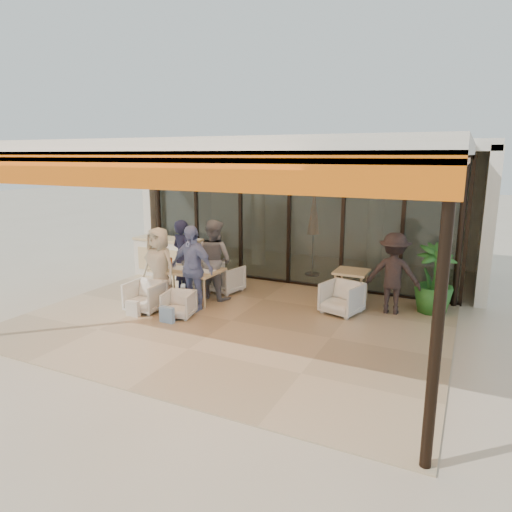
{
  "coord_description": "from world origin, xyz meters",
  "views": [
    {
      "loc": [
        4.1,
        -7.41,
        3.2
      ],
      "look_at": [
        0.1,
        0.9,
        1.15
      ],
      "focal_mm": 32.0,
      "sensor_mm": 36.0,
      "label": 1
    }
  ],
  "objects_px": {
    "diner_cream": "(159,266)",
    "potted_palm": "(434,279)",
    "side_table": "(351,275)",
    "chair_far_right": "(225,277)",
    "dining_table": "(187,271)",
    "chair_far_left": "(196,275)",
    "diner_grey": "(214,259)",
    "side_chair": "(342,297)",
    "chair_near_left": "(145,295)",
    "standing_woman": "(393,274)",
    "chair_near_right": "(179,303)",
    "host_counter": "(168,257)",
    "diner_navy": "(183,257)",
    "diner_periwinkle": "(192,268)"
  },
  "relations": [
    {
      "from": "potted_palm",
      "to": "dining_table",
      "type": "bearing_deg",
      "value": -162.99
    },
    {
      "from": "host_counter",
      "to": "chair_far_left",
      "type": "bearing_deg",
      "value": -26.39
    },
    {
      "from": "chair_near_left",
      "to": "diner_navy",
      "type": "height_order",
      "value": "diner_navy"
    },
    {
      "from": "chair_far_right",
      "to": "side_chair",
      "type": "bearing_deg",
      "value": -174.42
    },
    {
      "from": "diner_grey",
      "to": "side_chair",
      "type": "bearing_deg",
      "value": -163.96
    },
    {
      "from": "chair_near_right",
      "to": "diner_navy",
      "type": "bearing_deg",
      "value": 108.31
    },
    {
      "from": "diner_cream",
      "to": "potted_palm",
      "type": "distance_m",
      "value": 5.75
    },
    {
      "from": "chair_far_left",
      "to": "diner_periwinkle",
      "type": "bearing_deg",
      "value": 115.99
    },
    {
      "from": "chair_near_right",
      "to": "side_table",
      "type": "xyz_separation_m",
      "value": [
        2.89,
        2.36,
        0.34
      ]
    },
    {
      "from": "diner_cream",
      "to": "chair_near_left",
      "type": "bearing_deg",
      "value": -85.77
    },
    {
      "from": "chair_far_right",
      "to": "diner_grey",
      "type": "xyz_separation_m",
      "value": [
        0.0,
        -0.5,
        0.54
      ]
    },
    {
      "from": "chair_far_left",
      "to": "diner_grey",
      "type": "relative_size",
      "value": 0.36
    },
    {
      "from": "chair_near_left",
      "to": "side_table",
      "type": "distance_m",
      "value": 4.42
    },
    {
      "from": "diner_cream",
      "to": "side_table",
      "type": "bearing_deg",
      "value": 30.73
    },
    {
      "from": "diner_navy",
      "to": "standing_woman",
      "type": "relative_size",
      "value": 1.04
    },
    {
      "from": "chair_far_left",
      "to": "side_chair",
      "type": "relative_size",
      "value": 0.88
    },
    {
      "from": "host_counter",
      "to": "chair_far_right",
      "type": "height_order",
      "value": "host_counter"
    },
    {
      "from": "chair_far_right",
      "to": "dining_table",
      "type": "bearing_deg",
      "value": 76.93
    },
    {
      "from": "dining_table",
      "to": "chair_far_left",
      "type": "distance_m",
      "value": 1.09
    },
    {
      "from": "chair_far_left",
      "to": "diner_grey",
      "type": "height_order",
      "value": "diner_grey"
    },
    {
      "from": "host_counter",
      "to": "chair_near_right",
      "type": "xyz_separation_m",
      "value": [
        2.11,
        -2.53,
        -0.24
      ]
    },
    {
      "from": "side_chair",
      "to": "diner_cream",
      "type": "bearing_deg",
      "value": -148.11
    },
    {
      "from": "diner_cream",
      "to": "standing_woman",
      "type": "height_order",
      "value": "diner_cream"
    },
    {
      "from": "diner_grey",
      "to": "chair_near_left",
      "type": "bearing_deg",
      "value": 70.95
    },
    {
      "from": "host_counter",
      "to": "side_chair",
      "type": "bearing_deg",
      "value": -10.46
    },
    {
      "from": "chair_far_left",
      "to": "side_table",
      "type": "height_order",
      "value": "side_table"
    },
    {
      "from": "chair_far_left",
      "to": "standing_woman",
      "type": "bearing_deg",
      "value": 177.31
    },
    {
      "from": "dining_table",
      "to": "side_chair",
      "type": "height_order",
      "value": "dining_table"
    },
    {
      "from": "dining_table",
      "to": "chair_near_left",
      "type": "relative_size",
      "value": 2.12
    },
    {
      "from": "side_chair",
      "to": "chair_far_right",
      "type": "bearing_deg",
      "value": -170.43
    },
    {
      "from": "chair_far_left",
      "to": "side_chair",
      "type": "height_order",
      "value": "side_chair"
    },
    {
      "from": "diner_cream",
      "to": "side_table",
      "type": "xyz_separation_m",
      "value": [
        3.73,
        1.86,
        -0.21
      ]
    },
    {
      "from": "chair_far_left",
      "to": "side_table",
      "type": "distance_m",
      "value": 3.77
    },
    {
      "from": "chair_far_left",
      "to": "side_chair",
      "type": "bearing_deg",
      "value": 170.56
    },
    {
      "from": "chair_far_left",
      "to": "side_chair",
      "type": "xyz_separation_m",
      "value": [
        3.73,
        -0.29,
        0.04
      ]
    },
    {
      "from": "chair_far_right",
      "to": "side_chair",
      "type": "relative_size",
      "value": 0.99
    },
    {
      "from": "chair_near_right",
      "to": "side_chair",
      "type": "bearing_deg",
      "value": 16.46
    },
    {
      "from": "diner_navy",
      "to": "side_chair",
      "type": "relative_size",
      "value": 2.38
    },
    {
      "from": "diner_periwinkle",
      "to": "side_chair",
      "type": "relative_size",
      "value": 2.45
    },
    {
      "from": "chair_far_left",
      "to": "chair_near_left",
      "type": "distance_m",
      "value": 1.9
    },
    {
      "from": "chair_near_left",
      "to": "diner_grey",
      "type": "xyz_separation_m",
      "value": [
        0.84,
        1.4,
        0.55
      ]
    },
    {
      "from": "diner_periwinkle",
      "to": "chair_far_right",
      "type": "bearing_deg",
      "value": 96.76
    },
    {
      "from": "standing_woman",
      "to": "potted_palm",
      "type": "relative_size",
      "value": 1.17
    },
    {
      "from": "dining_table",
      "to": "side_chair",
      "type": "bearing_deg",
      "value": 11.13
    },
    {
      "from": "dining_table",
      "to": "standing_woman",
      "type": "height_order",
      "value": "standing_woman"
    },
    {
      "from": "side_table",
      "to": "dining_table",
      "type": "bearing_deg",
      "value": -157.08
    },
    {
      "from": "chair_far_right",
      "to": "diner_periwinkle",
      "type": "relative_size",
      "value": 0.4
    },
    {
      "from": "side_table",
      "to": "potted_palm",
      "type": "xyz_separation_m",
      "value": [
        1.67,
        0.12,
        0.08
      ]
    },
    {
      "from": "chair_far_right",
      "to": "chair_near_left",
      "type": "relative_size",
      "value": 1.03
    },
    {
      "from": "host_counter",
      "to": "chair_near_left",
      "type": "relative_size",
      "value": 2.61
    }
  ]
}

